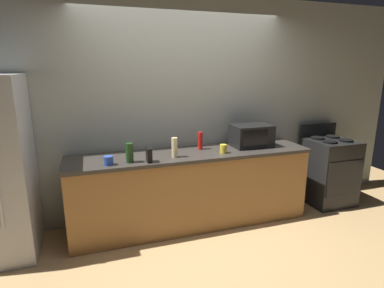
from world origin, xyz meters
TOP-DOWN VIEW (x-y plane):
  - ground_plane at (0.00, 0.00)m, footprint 8.00×8.00m
  - back_wall at (0.00, 0.81)m, footprint 6.40×0.10m
  - counter_run at (0.00, 0.40)m, footprint 2.84×0.64m
  - stove_range at (2.00, 0.40)m, footprint 0.60×0.61m
  - microwave at (0.79, 0.45)m, footprint 0.48×0.35m
  - cordless_phone at (-0.54, 0.18)m, footprint 0.05×0.11m
  - bottle_wine at (-0.73, 0.23)m, footprint 0.08×0.08m
  - bottle_hand_soap at (-0.24, 0.27)m, footprint 0.07×0.07m
  - bottle_hot_sauce at (0.14, 0.50)m, footprint 0.06×0.06m
  - mug_blue at (-0.95, 0.21)m, footprint 0.09×0.09m
  - mug_yellow at (0.33, 0.26)m, footprint 0.08×0.08m

SIDE VIEW (x-z plane):
  - ground_plane at x=0.00m, z-range 0.00..0.00m
  - counter_run at x=0.00m, z-range 0.00..0.90m
  - stove_range at x=2.00m, z-range -0.08..1.00m
  - mug_blue at x=-0.95m, z-range 0.90..0.99m
  - mug_yellow at x=0.33m, z-range 0.90..1.00m
  - cordless_phone at x=-0.54m, z-range 0.90..1.05m
  - bottle_wine at x=-0.73m, z-range 0.90..1.11m
  - bottle_hot_sauce at x=0.14m, z-range 0.90..1.11m
  - bottle_hand_soap at x=-0.24m, z-range 0.90..1.12m
  - microwave at x=0.79m, z-range 0.90..1.17m
  - back_wall at x=0.00m, z-range 0.00..2.70m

